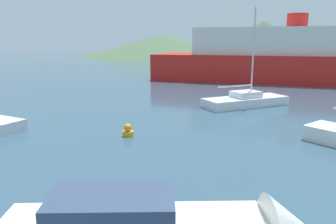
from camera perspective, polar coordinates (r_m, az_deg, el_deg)
The scene contains 5 objects.
sailboat_outer at distance 25.08m, azimuth 13.34°, elevation 2.00°, with size 6.41×5.82×7.13m.
ferry_distant at distance 42.39m, azimuth 21.14°, elevation 8.77°, with size 33.60×11.03×7.89m.
buoy_marker at distance 16.85m, azimuth -7.00°, elevation -3.29°, with size 0.56×0.56×0.65m.
hill_west at distance 104.09m, azimuth -0.81°, elevation 11.53°, with size 51.36×51.36×6.80m.
hill_central at distance 100.97m, azimuth 16.27°, elevation 12.07°, with size 37.43×37.43×10.47m.
Camera 1 is at (4.72, -1.87, 4.76)m, focal length 35.00 mm.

